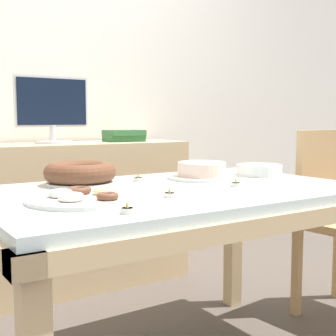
{
  "coord_description": "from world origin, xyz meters",
  "views": [
    {
      "loc": [
        -0.98,
        -1.45,
        0.99
      ],
      "look_at": [
        0.07,
        0.13,
        0.8
      ],
      "focal_mm": 50.0,
      "sensor_mm": 36.0,
      "label": 1
    }
  ],
  "objects": [
    {
      "name": "cake_chocolate_round",
      "position": [
        0.26,
        0.16,
        0.77
      ],
      "size": [
        0.3,
        0.3,
        0.07
      ],
      "color": "silver",
      "rests_on": "dining_table"
    },
    {
      "name": "sideboard",
      "position": [
        0.0,
        1.13,
        0.43
      ],
      "size": [
        1.48,
        0.44,
        0.86
      ],
      "color": "#D1B284",
      "rests_on": "ground"
    },
    {
      "name": "tealight_right_edge",
      "position": [
        0.22,
        -0.11,
        0.75
      ],
      "size": [
        0.04,
        0.04,
        0.04
      ],
      "color": "silver",
      "rests_on": "dining_table"
    },
    {
      "name": "cake_golden_bundt",
      "position": [
        -0.26,
        0.27,
        0.78
      ],
      "size": [
        0.28,
        0.28,
        0.09
      ],
      "color": "silver",
      "rests_on": "dining_table"
    },
    {
      "name": "tealight_near_cakes",
      "position": [
        -0.38,
        -0.34,
        0.75
      ],
      "size": [
        0.04,
        0.04,
        0.04
      ],
      "color": "silver",
      "rests_on": "dining_table"
    },
    {
      "name": "tealight_near_front",
      "position": [
        -0.01,
        0.24,
        0.75
      ],
      "size": [
        0.04,
        0.04,
        0.04
      ],
      "color": "silver",
      "rests_on": "dining_table"
    },
    {
      "name": "pastry_platter",
      "position": [
        -0.4,
        -0.09,
        0.75
      ],
      "size": [
        0.36,
        0.36,
        0.04
      ],
      "color": "silver",
      "rests_on": "dining_table"
    },
    {
      "name": "tealight_centre",
      "position": [
        0.38,
        0.38,
        0.75
      ],
      "size": [
        0.04,
        0.04,
        0.04
      ],
      "color": "silver",
      "rests_on": "dining_table"
    },
    {
      "name": "dining_table",
      "position": [
        0.0,
        0.0,
        0.64
      ],
      "size": [
        1.45,
        0.93,
        0.74
      ],
      "color": "silver",
      "rests_on": "ground"
    },
    {
      "name": "book_stack",
      "position": [
        0.4,
        1.13,
        0.89
      ],
      "size": [
        0.24,
        0.19,
        0.07
      ],
      "color": "#2D6638",
      "rests_on": "sideboard"
    },
    {
      "name": "tealight_left_edge",
      "position": [
        -0.13,
        -0.18,
        0.75
      ],
      "size": [
        0.04,
        0.04,
        0.04
      ],
      "color": "silver",
      "rests_on": "dining_table"
    },
    {
      "name": "computer_monitor",
      "position": [
        -0.06,
        1.13,
        1.05
      ],
      "size": [
        0.42,
        0.2,
        0.38
      ],
      "color": "silver",
      "rests_on": "sideboard"
    },
    {
      "name": "plate_stack",
      "position": [
        0.56,
        0.11,
        0.76
      ],
      "size": [
        0.21,
        0.21,
        0.05
      ],
      "color": "silver",
      "rests_on": "dining_table"
    },
    {
      "name": "wall_back",
      "position": [
        0.0,
        1.43,
        1.3
      ],
      "size": [
        8.0,
        0.1,
        2.6
      ],
      "primitive_type": "cube",
      "color": "white",
      "rests_on": "ground"
    }
  ]
}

